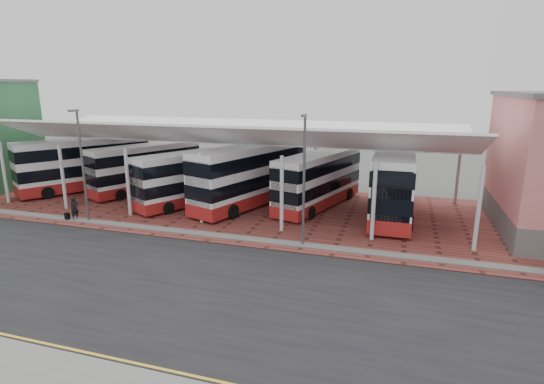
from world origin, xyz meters
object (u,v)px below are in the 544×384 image
object	(u,v)px
bus_3	(250,176)
bus_2	(195,178)
pedestrian	(75,208)
bus_4	(319,180)
bus_0	(85,165)
bus_1	(146,168)
bus_5	(393,182)

from	to	relation	value
bus_3	bus_2	bearing A→B (deg)	-149.37
pedestrian	bus_4	bearing A→B (deg)	-43.59
bus_3	bus_4	size ratio (longest dim) A/B	1.12
bus_0	bus_1	xyz separation A→B (m)	(5.84, 1.15, -0.24)
bus_1	bus_5	distance (m)	22.06
bus_4	pedestrian	size ratio (longest dim) A/B	6.37
bus_1	bus_4	bearing A→B (deg)	24.46
bus_4	bus_5	xyz separation A→B (m)	(5.78, -0.38, 0.30)
bus_2	bus_4	distance (m)	10.27
bus_0	pedestrian	bearing A→B (deg)	-22.15
bus_2	pedestrian	distance (m)	9.33
bus_1	pedestrian	distance (m)	9.25
bus_0	bus_2	size ratio (longest dim) A/B	1.09
bus_4	bus_0	bearing A→B (deg)	-160.86
bus_4	pedestrian	xyz separation A→B (m)	(-16.34, -8.88, -1.32)
bus_3	bus_4	world-z (taller)	bus_3
bus_3	pedestrian	world-z (taller)	bus_3
bus_0	bus_2	bearing A→B (deg)	26.24
bus_0	bus_5	bearing A→B (deg)	33.14
bus_5	pedestrian	distance (m)	23.76
bus_2	bus_4	size ratio (longest dim) A/B	0.96
bus_1	pedestrian	size ratio (longest dim) A/B	6.17
bus_2	bus_0	bearing A→B (deg)	-158.03
bus_1	bus_2	xyz separation A→B (m)	(6.21, -2.39, -0.01)
bus_4	bus_5	size ratio (longest dim) A/B	0.90
bus_0	bus_4	bearing A→B (deg)	34.39
bus_0	bus_1	world-z (taller)	bus_0
bus_3	bus_4	bearing A→B (deg)	31.21
bus_0	bus_3	xyz separation A→B (m)	(16.66, -0.31, 0.05)
bus_2	bus_4	xyz separation A→B (m)	(10.05, 2.11, 0.03)
bus_1	bus_5	world-z (taller)	bus_5
bus_0	bus_4	size ratio (longest dim) A/B	1.04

